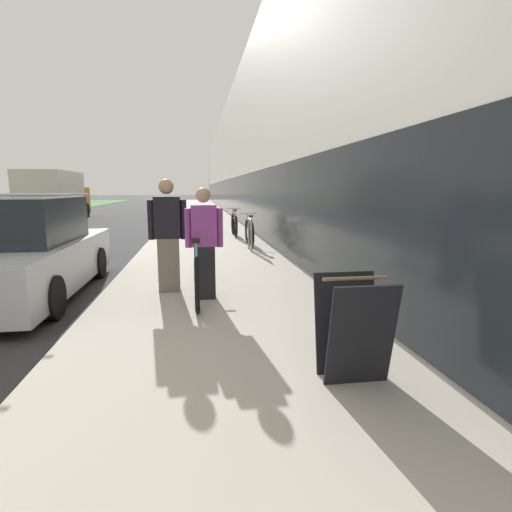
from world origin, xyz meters
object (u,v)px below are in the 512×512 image
cruiser_bike_nearest (249,232)px  parked_sedan_curbside (19,253)px  person_rider (204,244)px  person_bystander (168,236)px  moving_truck (55,196)px  sandwich_board_sign (353,328)px  tandem_bicycle (197,267)px  cruiser_bike_middle (234,225)px  bike_rack_hoop (250,231)px

cruiser_bike_nearest → parked_sedan_curbside: parked_sedan_curbside is taller
person_rider → person_bystander: bearing=137.2°
person_bystander → moving_truck: (-7.33, 17.52, 0.35)m
cruiser_bike_nearest → sandwich_board_sign: bearing=-91.4°
cruiser_bike_nearest → tandem_bicycle: bearing=-106.4°
cruiser_bike_nearest → sandwich_board_sign: 8.33m
cruiser_bike_middle → sandwich_board_sign: bearing=-89.9°
tandem_bicycle → person_rider: size_ratio=1.80×
cruiser_bike_middle → moving_truck: bearing=131.7°
tandem_bicycle → cruiser_bike_middle: size_ratio=1.64×
bike_rack_hoop → sandwich_board_sign: bearing=-90.7°
person_rider → sandwich_board_sign: 3.03m
person_rider → person_bystander: (-0.56, 0.52, 0.07)m
bike_rack_hoop → sandwich_board_sign: size_ratio=0.94×
bike_rack_hoop → cruiser_bike_nearest: cruiser_bike_nearest is taller
cruiser_bike_middle → tandem_bicycle: bearing=-99.9°
cruiser_bike_middle → parked_sedan_curbside: bearing=-120.9°
bike_rack_hoop → parked_sedan_curbside: (-4.23, -3.60, 0.08)m
sandwich_board_sign → person_rider: bearing=113.4°
cruiser_bike_nearest → person_bystander: bearing=-111.2°
tandem_bicycle → parked_sedan_curbside: parked_sedan_curbside is taller
cruiser_bike_nearest → moving_truck: 15.57m
parked_sedan_curbside → bike_rack_hoop: bearing=40.4°
moving_truck → parked_sedan_curbside: bearing=-73.9°
tandem_bicycle → sandwich_board_sign: (1.32, -3.15, 0.05)m
moving_truck → bike_rack_hoop: bearing=-55.8°
person_rider → cruiser_bike_middle: 7.94m
person_bystander → parked_sedan_curbside: size_ratio=0.41×
parked_sedan_curbside → moving_truck: moving_truck is taller
person_bystander → cruiser_bike_middle: 7.54m
person_rider → bike_rack_hoop: (1.29, 4.55, -0.31)m
person_bystander → person_rider: bearing=-42.8°
tandem_bicycle → moving_truck: 19.30m
person_rider → parked_sedan_curbside: (-2.94, 0.95, -0.23)m
person_rider → person_bystander: 0.76m
person_bystander → cruiser_bike_middle: bearing=76.7°
parked_sedan_curbside → moving_truck: (-4.95, 17.08, 0.64)m
cruiser_bike_nearest → cruiser_bike_middle: 2.29m
sandwich_board_sign → parked_sedan_curbside: parked_sedan_curbside is taller
cruiser_bike_middle → person_bystander: bearing=-103.3°
moving_truck → cruiser_bike_nearest: bearing=-53.3°
person_rider → parked_sedan_curbside: size_ratio=0.38×
bike_rack_hoop → cruiser_bike_middle: cruiser_bike_middle is taller
tandem_bicycle → sandwich_board_sign: tandem_bicycle is taller
sandwich_board_sign → parked_sedan_curbside: 5.56m
cruiser_bike_nearest → bike_rack_hoop: bearing=-96.6°
cruiser_bike_nearest → cruiser_bike_middle: cruiser_bike_middle is taller
person_bystander → bike_rack_hoop: (1.84, 4.04, -0.38)m
tandem_bicycle → moving_truck: moving_truck is taller
bike_rack_hoop → moving_truck: 16.32m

